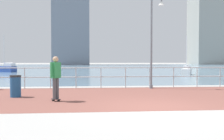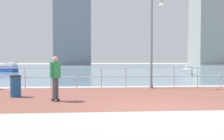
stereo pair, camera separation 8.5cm
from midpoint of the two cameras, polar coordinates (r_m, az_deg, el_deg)
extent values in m
plane|color=#ADAAA5|center=(48.68, -2.27, 0.25)|extent=(220.00, 220.00, 0.00)
cube|color=brown|center=(11.80, 5.48, -5.49)|extent=(28.00, 7.09, 0.01)
cube|color=#6B899E|center=(60.11, -2.73, 0.60)|extent=(180.00, 88.00, 0.00)
cylinder|color=#B2BCC1|center=(15.50, -17.86, -1.67)|extent=(0.05, 0.05, 1.14)
cylinder|color=#B2BCC1|center=(15.24, -12.72, -1.68)|extent=(0.05, 0.05, 1.14)
cylinder|color=#B2BCC1|center=(15.11, -7.46, -1.68)|extent=(0.05, 0.05, 1.14)
cylinder|color=#B2BCC1|center=(15.11, -2.14, -1.66)|extent=(0.05, 0.05, 1.14)
cylinder|color=#B2BCC1|center=(15.23, 3.13, -1.63)|extent=(0.05, 0.05, 1.14)
cylinder|color=#B2BCC1|center=(15.49, 8.27, -1.59)|extent=(0.05, 0.05, 1.14)
cylinder|color=#B2BCC1|center=(15.86, 13.21, -1.54)|extent=(0.05, 0.05, 1.14)
cylinder|color=#B2BCC1|center=(16.34, 17.88, -1.48)|extent=(0.05, 0.05, 1.14)
cylinder|color=#B2BCC1|center=(16.93, 22.26, -1.41)|extent=(0.05, 0.05, 1.14)
cylinder|color=#B2BCC1|center=(15.21, 3.13, 0.51)|extent=(25.20, 0.06, 0.06)
cylinder|color=#B2BCC1|center=(15.23, 3.13, -1.42)|extent=(25.20, 0.06, 0.06)
cylinder|color=slate|center=(14.93, 8.53, -3.54)|extent=(0.19, 0.19, 0.20)
cylinder|color=slate|center=(14.88, 8.58, 5.44)|extent=(0.12, 0.12, 4.86)
cylinder|color=slate|center=(15.29, 10.72, 14.51)|extent=(0.10, 0.09, 0.17)
cone|color=silver|center=(15.25, 10.71, 13.79)|extent=(0.36, 0.36, 0.22)
cylinder|color=black|center=(10.38, -11.03, -6.40)|extent=(0.07, 0.06, 0.06)
cylinder|color=black|center=(10.33, -11.31, -6.45)|extent=(0.07, 0.06, 0.06)
cylinder|color=black|center=(10.55, -12.09, -6.28)|extent=(0.07, 0.06, 0.06)
cylinder|color=black|center=(10.49, -12.37, -6.32)|extent=(0.07, 0.06, 0.06)
cube|color=black|center=(10.43, -11.71, -6.09)|extent=(0.39, 0.32, 0.02)
cylinder|color=#4C4C51|center=(10.44, -11.43, -3.82)|extent=(0.18, 0.18, 0.80)
cylinder|color=#4C4C51|center=(10.32, -12.02, -3.89)|extent=(0.18, 0.18, 0.80)
cube|color=#2D8C4C|center=(10.33, -11.75, -0.01)|extent=(0.39, 0.42, 0.59)
cylinder|color=#2D8C4C|center=(10.51, -10.92, 0.11)|extent=(0.13, 0.13, 0.56)
cylinder|color=#2D8C4C|center=(10.16, -12.61, 0.03)|extent=(0.13, 0.13, 0.56)
sphere|color=tan|center=(10.33, -11.77, 2.25)|extent=(0.22, 0.22, 0.22)
cylinder|color=navy|center=(12.02, -19.64, -3.44)|extent=(0.44, 0.44, 0.85)
cylinder|color=#262628|center=(11.98, -19.67, -1.22)|extent=(0.46, 0.46, 0.08)
cube|color=white|center=(30.00, 15.85, -0.35)|extent=(2.11, 3.13, 0.65)
cube|color=silver|center=(30.88, 15.99, 0.65)|extent=(1.05, 1.26, 0.36)
cylinder|color=silver|center=(29.98, 15.89, 3.70)|extent=(0.07, 0.07, 3.59)
cylinder|color=silver|center=(30.64, 15.96, 1.11)|extent=(0.62, 1.26, 0.06)
cube|color=#284799|center=(38.28, -21.64, 0.17)|extent=(3.54, 2.71, 0.75)
cube|color=silver|center=(37.50, -20.57, 1.03)|extent=(1.46, 1.29, 0.41)
cylinder|color=silver|center=(38.28, -21.69, 3.83)|extent=(0.08, 0.08, 4.15)
cylinder|color=silver|center=(37.70, -20.87, 1.47)|extent=(1.38, 0.86, 0.07)
cube|color=#939993|center=(112.04, 19.85, 8.53)|extent=(11.40, 12.35, 28.77)
cube|color=slate|center=(95.43, -8.27, 13.63)|extent=(12.18, 12.36, 41.38)
camera|label=1|loc=(0.04, -89.81, 0.01)|focal=42.96mm
camera|label=2|loc=(0.04, 90.19, -0.01)|focal=42.96mm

